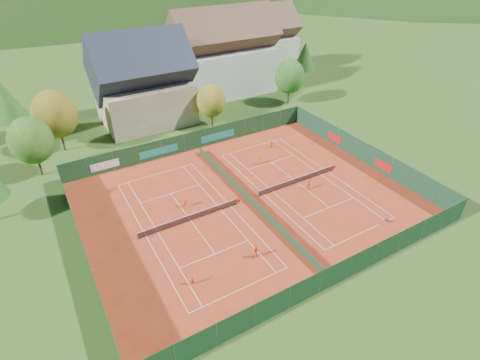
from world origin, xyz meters
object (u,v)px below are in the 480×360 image
hotel_block_a (224,57)px  player_left_far (185,203)px  hotel_block_b (260,44)px  player_right_near (309,185)px  ball_hopper (386,220)px  player_right_far_a (259,160)px  player_left_near (192,280)px  player_left_mid (256,252)px  chalet (143,85)px  player_right_far_b (271,145)px

hotel_block_a → player_left_far: bearing=-125.3°
hotel_block_b → player_right_near: hotel_block_b is taller
ball_hopper → hotel_block_b: bearing=71.9°
hotel_block_a → player_right_near: 39.28m
ball_hopper → player_left_far: player_left_far is taller
hotel_block_a → player_left_far: 41.22m
ball_hopper → player_right_far_a: bearing=106.0°
hotel_block_b → player_left_near: bearing=-128.2°
hotel_block_a → player_left_mid: 49.99m
ball_hopper → chalet: bearing=109.1°
chalet → hotel_block_b: (33.00, 14.00, -0.01)m
hotel_block_a → player_left_mid: (-20.52, -45.10, -6.61)m
player_right_far_a → player_left_mid: bearing=53.9°
chalet → player_right_near: chalet is taller
hotel_block_a → player_left_mid: bearing=-114.5°
hotel_block_b → ball_hopper: (-18.40, -56.17, -6.06)m
chalet → player_left_near: bearing=-102.7°
chalet → player_left_mid: 39.57m
hotel_block_b → player_right_near: (-21.72, -45.93, -5.89)m
player_right_far_a → player_right_near: bearing=101.3°
hotel_block_b → player_right_near: size_ratio=11.78×
player_right_near → hotel_block_a: bearing=39.1°
chalet → player_left_near: size_ratio=13.07×
player_right_near → player_left_near: bearing=160.1°
hotel_block_b → ball_hopper: hotel_block_b is taller
hotel_block_b → player_left_near: 67.78m
player_left_mid → player_left_far: (-2.97, 11.90, -0.08)m
hotel_block_b → ball_hopper: 59.41m
chalet → player_left_near: (-8.78, -39.03, -6.00)m
player_left_far → player_right_far_b: (17.96, 7.27, -0.09)m
chalet → player_right_far_b: chalet is taller
hotel_block_a → player_left_far: hotel_block_a is taller
player_left_mid → player_right_near: player_left_mid is taller
ball_hopper → player_right_far_b: player_right_far_b is taller
ball_hopper → player_left_far: size_ratio=0.58×
hotel_block_b → ball_hopper: size_ratio=21.60×
chalet → player_right_far_a: (9.14, -23.14, -5.88)m
ball_hopper → player_right_near: bearing=108.0°
chalet → player_right_near: (11.28, -31.93, -5.89)m
hotel_block_a → player_right_far_a: bearing=-108.7°
hotel_block_a → player_right_near: size_ratio=14.72×
player_left_far → player_right_far_a: 14.23m
chalet → hotel_block_b: size_ratio=0.94×
player_right_far_a → player_right_far_b: 5.38m
ball_hopper → player_left_near: 23.60m
hotel_block_a → player_right_far_a: 31.47m
hotel_block_a → player_right_far_a: size_ratio=14.43×
ball_hopper → player_right_far_a: (-5.46, 19.03, 0.19)m
ball_hopper → player_left_mid: (-16.12, 3.06, 0.22)m
hotel_block_a → player_left_mid: hotel_block_a is taller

